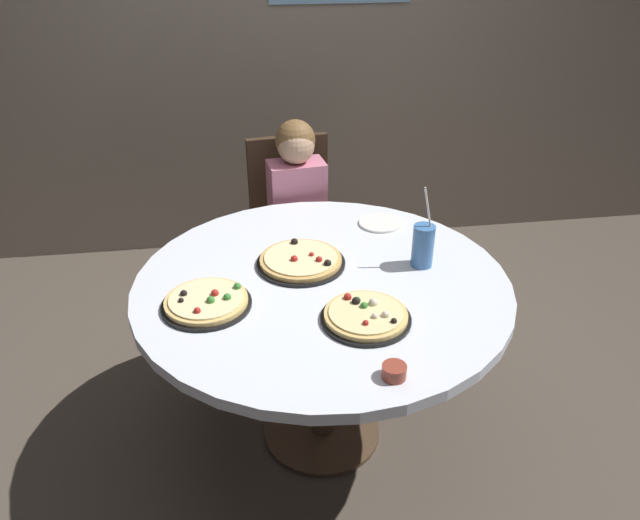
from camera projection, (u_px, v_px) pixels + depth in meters
The scene contains 11 objects.
ground_plane at pixel (322, 431), 2.49m from camera, with size 8.00×8.00×0.00m, color #4C4238.
wall_with_window at pixel (275, 3), 3.30m from camera, with size 5.20×0.14×2.90m.
dining_table at pixel (322, 299), 2.16m from camera, with size 1.33×1.33×0.75m.
chair_wooden at pixel (293, 222), 3.00m from camera, with size 0.45×0.45×0.95m.
diner_child at pixel (301, 247), 2.87m from camera, with size 0.29×0.42×1.08m.
pizza_veggie at pixel (366, 316), 1.89m from camera, with size 0.29×0.29×0.05m.
pizza_cheese at pixel (207, 302), 1.96m from camera, with size 0.30×0.30×0.05m.
pizza_pepperoni at pixel (301, 261), 2.19m from camera, with size 0.33×0.33×0.05m.
soda_cup at pixel (423, 246), 2.16m from camera, with size 0.08×0.08×0.31m.
sauce_bowl at pixel (394, 371), 1.65m from camera, with size 0.07×0.07×0.04m, color brown.
plate_small at pixel (380, 223), 2.49m from camera, with size 0.18×0.18×0.01m, color white.
Camera 1 is at (-0.27, -1.78, 1.86)m, focal length 33.40 mm.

